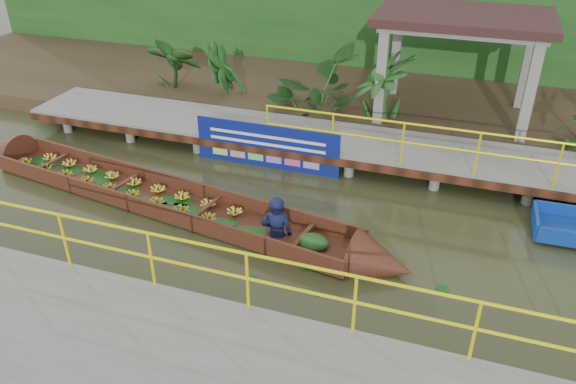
% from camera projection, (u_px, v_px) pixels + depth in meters
% --- Properties ---
extents(ground, '(80.00, 80.00, 0.00)m').
position_uv_depth(ground, '(270.00, 227.00, 11.49)').
color(ground, '#2A2E17').
rests_on(ground, ground).
extents(land_strip, '(30.00, 8.00, 0.45)m').
position_uv_depth(land_strip, '(353.00, 95.00, 17.52)').
color(land_strip, '#322719').
rests_on(land_strip, ground).
extents(far_dock, '(16.00, 2.06, 1.66)m').
position_uv_depth(far_dock, '(318.00, 139.00, 14.05)').
color(far_dock, slate).
rests_on(far_dock, ground).
extents(near_dock, '(18.00, 2.40, 1.73)m').
position_uv_depth(near_dock, '(231.00, 384.00, 7.62)').
color(near_dock, slate).
rests_on(near_dock, ground).
extents(pavilion, '(4.40, 3.00, 3.00)m').
position_uv_depth(pavilion, '(463.00, 28.00, 14.40)').
color(pavilion, slate).
rests_on(pavilion, ground).
extents(foliage_backdrop, '(30.00, 0.80, 4.00)m').
position_uv_depth(foliage_backdrop, '(374.00, 19.00, 18.67)').
color(foliage_backdrop, '#194115').
rests_on(foliage_backdrop, ground).
extents(vendor_boat, '(11.15, 2.81, 2.21)m').
position_uv_depth(vendor_boat, '(172.00, 198.00, 12.04)').
color(vendor_boat, '#3C1710').
rests_on(vendor_boat, ground).
extents(blue_banner, '(3.62, 0.04, 1.13)m').
position_uv_depth(blue_banner, '(267.00, 146.00, 13.52)').
color(blue_banner, navy).
rests_on(blue_banner, ground).
extents(tropical_plants, '(14.13, 1.13, 1.42)m').
position_uv_depth(tropical_plants, '(373.00, 93.00, 14.97)').
color(tropical_plants, '#194115').
rests_on(tropical_plants, ground).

